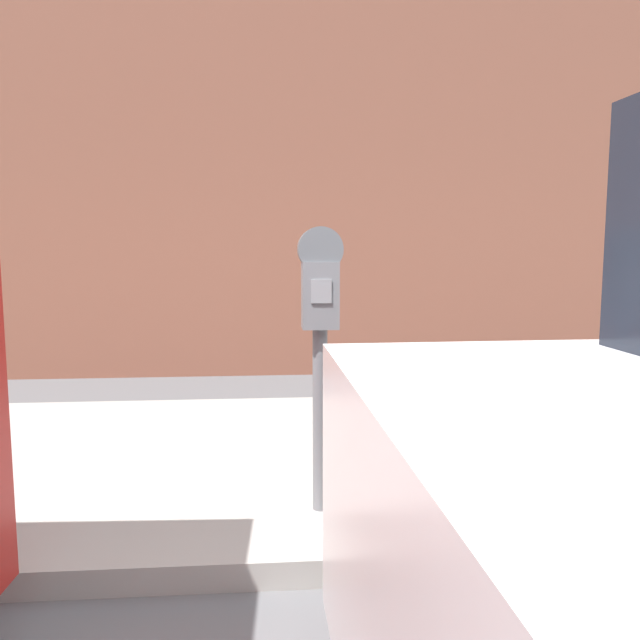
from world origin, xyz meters
name	(u,v)px	position (x,y,z in m)	size (l,w,h in m)	color
sidewalk	(233,462)	(0.00, 2.20, 0.06)	(24.00, 2.80, 0.12)	#ADAAA3
building_facade	(245,90)	(0.00, 5.29, 3.07)	(24.00, 0.30, 6.14)	#935642
parking_meter	(320,314)	(0.48, 1.31, 1.09)	(0.21, 0.16, 1.38)	slate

